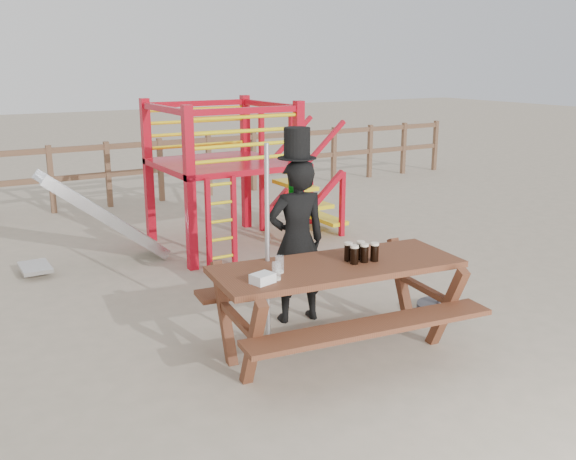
# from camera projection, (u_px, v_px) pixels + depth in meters

# --- Properties ---
(ground) EXTENTS (60.00, 60.00, 0.00)m
(ground) POSITION_uv_depth(u_px,v_px,m) (360.00, 337.00, 6.29)
(ground) COLOR tan
(ground) RESTS_ON ground
(back_fence) EXTENTS (15.09, 0.09, 1.20)m
(back_fence) POSITION_uv_depth(u_px,v_px,m) (135.00, 165.00, 11.92)
(back_fence) COLOR brown
(back_fence) RESTS_ON ground
(playground_fort) EXTENTS (4.71, 1.84, 2.10)m
(playground_fort) POSITION_uv_depth(u_px,v_px,m) (217.00, 174.00, 9.05)
(playground_fort) COLOR #B90C1E
(playground_fort) RESTS_ON ground
(picnic_table) EXTENTS (2.40, 1.79, 0.87)m
(picnic_table) POSITION_uv_depth(u_px,v_px,m) (337.00, 297.00, 5.81)
(picnic_table) COLOR brown
(picnic_table) RESTS_ON ground
(man_with_hat) EXTENTS (0.68, 0.50, 2.00)m
(man_with_hat) POSITION_uv_depth(u_px,v_px,m) (297.00, 237.00, 6.49)
(man_with_hat) COLOR black
(man_with_hat) RESTS_ON ground
(metal_pole) EXTENTS (0.04, 0.04, 1.93)m
(metal_pole) POSITION_uv_depth(u_px,v_px,m) (267.00, 250.00, 5.78)
(metal_pole) COLOR #B2B2B7
(metal_pole) RESTS_ON ground
(parasol_base) EXTENTS (0.48, 0.48, 0.20)m
(parasol_base) POSITION_uv_depth(u_px,v_px,m) (439.00, 308.00, 6.85)
(parasol_base) COLOR #38383D
(parasol_base) RESTS_ON ground
(paper_bag) EXTENTS (0.21, 0.18, 0.08)m
(paper_bag) POSITION_uv_depth(u_px,v_px,m) (263.00, 278.00, 5.22)
(paper_bag) COLOR white
(paper_bag) RESTS_ON picnic_table
(stout_pints) EXTENTS (0.28, 0.20, 0.17)m
(stout_pints) POSITION_uv_depth(u_px,v_px,m) (360.00, 252.00, 5.77)
(stout_pints) COLOR black
(stout_pints) RESTS_ON picnic_table
(empty_glasses) EXTENTS (0.19, 0.22, 0.15)m
(empty_glasses) POSITION_uv_depth(u_px,v_px,m) (278.00, 268.00, 5.38)
(empty_glasses) COLOR silver
(empty_glasses) RESTS_ON picnic_table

